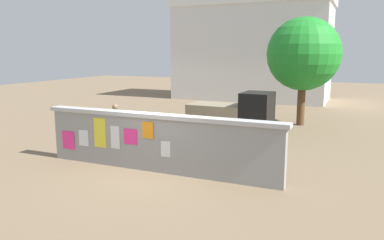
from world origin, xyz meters
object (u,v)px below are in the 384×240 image
object	(u,v)px
person_bystander	(144,130)
bicycle_near	(166,139)
auto_rickshaw_truck	(234,113)
person_walking	(116,121)
tree_roadside	(304,54)
motorcycle	(153,126)

from	to	relation	value
person_bystander	bicycle_near	bearing A→B (deg)	90.65
bicycle_near	auto_rickshaw_truck	bearing A→B (deg)	67.57
person_walking	person_bystander	distance (m)	2.20
person_walking	tree_roadside	xyz separation A→B (m)	(5.68, 7.23, 2.41)
auto_rickshaw_truck	person_walking	distance (m)	5.21
person_bystander	tree_roadside	bearing A→B (deg)	65.61
person_walking	person_bystander	bearing A→B (deg)	-29.98
auto_rickshaw_truck	person_bystander	world-z (taller)	auto_rickshaw_truck
auto_rickshaw_truck	motorcycle	world-z (taller)	auto_rickshaw_truck
auto_rickshaw_truck	motorcycle	xyz separation A→B (m)	(-2.93, -1.95, -0.44)
auto_rickshaw_truck	person_walking	xyz separation A→B (m)	(-3.35, -3.99, 0.09)
motorcycle	bicycle_near	distance (m)	2.17
bicycle_near	tree_roadside	distance (m)	8.34
person_bystander	tree_roadside	size ratio (longest dim) A/B	0.31
bicycle_near	tree_roadside	xyz separation A→B (m)	(3.79, 6.78, 3.03)
auto_rickshaw_truck	person_walking	bearing A→B (deg)	-129.97
bicycle_near	person_bystander	bearing A→B (deg)	-89.35
motorcycle	bicycle_near	xyz separation A→B (m)	(1.47, -1.59, -0.10)
person_walking	person_bystander	world-z (taller)	same
bicycle_near	tree_roadside	world-z (taller)	tree_roadside
auto_rickshaw_truck	motorcycle	bearing A→B (deg)	-146.34
auto_rickshaw_truck	person_walking	size ratio (longest dim) A/B	2.24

